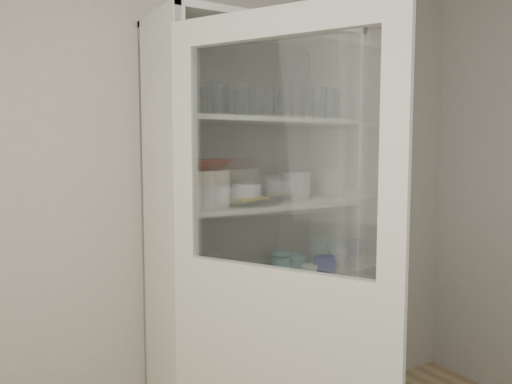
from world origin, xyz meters
TOP-DOWN VIEW (x-y plane):
  - wall_back at (0.00, 1.50)m, footprint 3.60×0.02m
  - pantry_cabinet at (0.20, 1.34)m, footprint 1.00×0.45m
  - cupboard_door at (-0.08, 0.66)m, footprint 0.47×0.81m
  - tumbler_0 at (-0.21, 1.12)m, footprint 0.09×0.09m
  - tumbler_1 at (-0.07, 1.12)m, footprint 0.09×0.09m
  - tumbler_2 at (-0.06, 1.14)m, footprint 0.09×0.09m
  - tumbler_3 at (0.18, 1.14)m, footprint 0.07×0.07m
  - tumbler_4 at (0.47, 1.13)m, footprint 0.09×0.09m
  - tumbler_5 at (0.58, 1.16)m, footprint 0.08×0.08m
  - tumbler_6 at (0.52, 1.13)m, footprint 0.09×0.09m
  - tumbler_7 at (-0.21, 1.28)m, footprint 0.09×0.09m
  - tumbler_8 at (-0.14, 1.27)m, footprint 0.09×0.09m
  - tumbler_9 at (-0.08, 1.30)m, footprint 0.10×0.10m
  - tumbler_10 at (0.10, 1.25)m, footprint 0.07×0.07m
  - tumbler_11 at (0.39, 1.29)m, footprint 0.08×0.08m
  - goblet_0 at (-0.12, 1.37)m, footprint 0.07×0.07m
  - goblet_1 at (-0.01, 1.39)m, footprint 0.07×0.07m
  - goblet_2 at (0.43, 1.39)m, footprint 0.07×0.07m
  - goblet_3 at (0.55, 1.37)m, footprint 0.07×0.07m
  - plate_stack_front at (-0.09, 1.22)m, footprint 0.21×0.21m
  - plate_stack_back at (0.00, 1.37)m, footprint 0.20×0.20m
  - cream_bowl at (-0.09, 1.22)m, footprint 0.25×0.25m
  - terracotta_bowl at (-0.09, 1.22)m, footprint 0.21×0.21m
  - glass_platter at (0.13, 1.24)m, footprint 0.44×0.44m
  - yellow_trivet at (0.13, 1.24)m, footprint 0.17×0.17m
  - white_ramekin at (0.13, 1.24)m, footprint 0.19×0.19m
  - grey_bowl_stack at (0.44, 1.27)m, footprint 0.15×0.15m
  - mug_blue at (0.58, 1.22)m, footprint 0.15×0.15m
  - mug_teal at (0.47, 1.31)m, footprint 0.12×0.12m
  - mug_white at (0.43, 1.15)m, footprint 0.10×0.10m
  - teal_jar at (0.38, 1.32)m, footprint 0.10×0.10m
  - measuring_cups at (-0.07, 1.19)m, footprint 0.10×0.10m
  - white_canister at (-0.21, 1.32)m, footprint 0.10×0.10m
  - cream_dish at (0.10, 1.27)m, footprint 0.28×0.28m
  - tin_box at (0.49, 1.28)m, footprint 0.25×0.21m
  - tumbler_12 at (0.06, 1.16)m, footprint 0.08×0.08m

SIDE VIEW (x-z plane):
  - tin_box at x=0.49m, z-range 0.46..0.53m
  - cream_dish at x=0.10m, z-range 0.46..0.53m
  - cupboard_door at x=-0.08m, z-range -0.13..1.87m
  - measuring_cups at x=-0.07m, z-range 0.86..0.90m
  - mug_white at x=0.43m, z-range 0.86..0.94m
  - mug_blue at x=0.58m, z-range 0.86..0.96m
  - mug_teal at x=0.47m, z-range 0.86..0.96m
  - teal_jar at x=0.38m, z-range 0.86..0.98m
  - white_canister at x=-0.21m, z-range 0.86..0.98m
  - pantry_cabinet at x=0.20m, z-range -0.11..1.99m
  - glass_platter at x=0.13m, z-range 1.26..1.28m
  - yellow_trivet at x=0.13m, z-range 1.28..1.29m
  - plate_stack_back at x=0.00m, z-range 1.26..1.33m
  - wall_back at x=0.00m, z-range 0.00..2.60m
  - plate_stack_front at x=-0.09m, z-range 1.26..1.36m
  - white_ramekin at x=0.13m, z-range 1.29..1.35m
  - grey_bowl_stack at x=0.44m, z-range 1.26..1.40m
  - cream_bowl at x=-0.09m, z-range 1.36..1.42m
  - terracotta_bowl at x=-0.09m, z-range 1.42..1.47m
  - tumbler_10 at x=0.10m, z-range 1.66..1.79m
  - tumbler_11 at x=0.39m, z-range 1.66..1.79m
  - tumbler_3 at x=0.18m, z-range 1.66..1.80m
  - tumbler_1 at x=-0.07m, z-range 1.66..1.80m
  - tumbler_2 at x=-0.06m, z-range 1.66..1.80m
  - tumbler_7 at x=-0.21m, z-range 1.66..1.80m
  - tumbler_8 at x=-0.14m, z-range 1.66..1.81m
  - tumbler_5 at x=0.58m, z-range 1.66..1.81m
  - tumbler_4 at x=0.47m, z-range 1.66..1.81m
  - goblet_0 at x=-0.12m, z-range 1.66..1.81m
  - tumbler_6 at x=0.52m, z-range 1.66..1.81m
  - tumbler_0 at x=-0.21m, z-range 1.66..1.81m
  - tumbler_9 at x=-0.08m, z-range 1.66..1.81m
  - tumbler_12 at x=0.06m, z-range 1.66..1.81m
  - goblet_3 at x=0.55m, z-range 1.66..1.82m
  - goblet_1 at x=-0.01m, z-range 1.66..1.83m
  - goblet_2 at x=0.43m, z-range 1.66..1.83m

